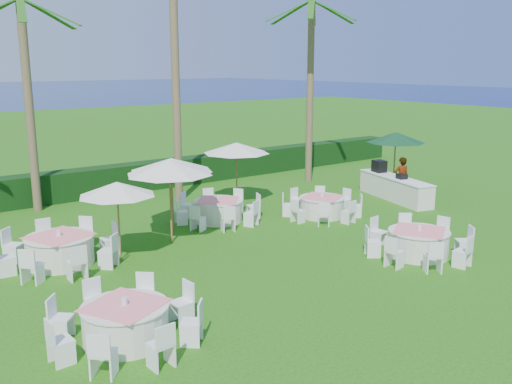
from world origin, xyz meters
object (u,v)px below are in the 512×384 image
banquet_table_e (218,210)px  umbrella_green (396,137)px  banquet_table_d (60,249)px  umbrella_c (171,165)px  umbrella_d (237,148)px  umbrella_a (117,189)px  banquet_table_f (322,206)px  staff_person (401,178)px  banquet_table_a (126,322)px  buffet_table (395,187)px  umbrella_b (169,167)px  banquet_table_c (418,242)px

banquet_table_e → umbrella_green: 9.02m
banquet_table_d → banquet_table_e: size_ratio=1.09×
umbrella_c → umbrella_d: (3.99, 2.00, -0.03)m
umbrella_d → umbrella_green: (6.72, -2.34, 0.14)m
banquet_table_e → umbrella_a: 5.10m
umbrella_a → umbrella_green: 13.33m
umbrella_d → banquet_table_d: bearing=-160.2°
banquet_table_f → staff_person: bearing=0.3°
banquet_table_d → umbrella_d: bearing=19.8°
banquet_table_a → umbrella_a: umbrella_a is taller
umbrella_c → buffet_table: 9.82m
banquet_table_d → banquet_table_f: banquet_table_d is taller
banquet_table_a → umbrella_b: umbrella_b is taller
banquet_table_f → banquet_table_e: bearing=152.9°
banquet_table_a → umbrella_a: 5.30m
banquet_table_e → umbrella_d: bearing=40.8°
umbrella_d → staff_person: umbrella_d is taller
banquet_table_e → buffet_table: (7.64, -1.57, 0.10)m
umbrella_a → staff_person: size_ratio=1.29×
banquet_table_a → staff_person: staff_person is taller
banquet_table_d → umbrella_b: 3.97m
buffet_table → staff_person: 0.45m
umbrella_a → umbrella_c: bearing=31.2°
banquet_table_d → umbrella_a: umbrella_a is taller
banquet_table_c → banquet_table_e: 7.14m
umbrella_b → umbrella_d: bearing=33.0°
banquet_table_c → umbrella_a: umbrella_a is taller
banquet_table_c → umbrella_green: 8.91m
staff_person → banquet_table_c: bearing=65.0°
umbrella_a → buffet_table: umbrella_a is taller
banquet_table_d → staff_person: staff_person is taller
umbrella_green → staff_person: 2.10m
buffet_table → umbrella_a: bearing=-179.0°
banquet_table_a → umbrella_d: 11.93m
umbrella_a → umbrella_green: umbrella_green is taller
umbrella_a → buffet_table: (12.13, 0.20, -1.57)m
umbrella_b → staff_person: umbrella_b is taller
banquet_table_a → umbrella_a: bearing=67.4°
buffet_table → umbrella_c: bearing=172.0°
buffet_table → banquet_table_a: bearing=-161.0°
umbrella_a → banquet_table_f: bearing=0.3°
banquet_table_e → umbrella_d: size_ratio=1.15×
banquet_table_c → banquet_table_e: size_ratio=1.02×
banquet_table_c → umbrella_b: bearing=133.1°
banquet_table_e → staff_person: size_ratio=1.72×
banquet_table_e → umbrella_c: size_ratio=1.11×
umbrella_b → buffet_table: bearing=-2.1°
umbrella_green → buffet_table: bearing=-138.6°
umbrella_c → umbrella_d: size_ratio=1.04×
banquet_table_d → staff_person: bearing=-2.5°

